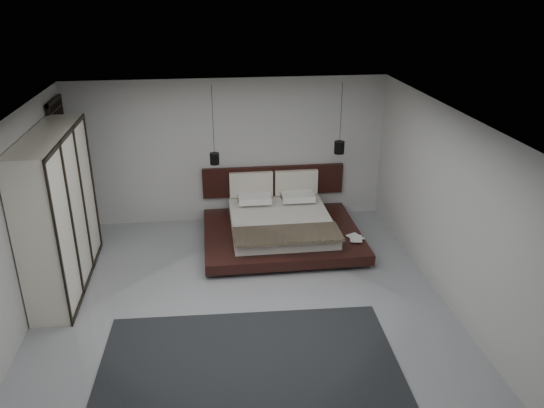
{
  "coord_description": "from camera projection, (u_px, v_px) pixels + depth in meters",
  "views": [
    {
      "loc": [
        -0.42,
        -6.79,
        4.44
      ],
      "look_at": [
        0.59,
        1.2,
        1.03
      ],
      "focal_mm": 35.0,
      "sensor_mm": 36.0,
      "label": 1
    }
  ],
  "objects": [
    {
      "name": "wall_right",
      "position": [
        444.0,
        204.0,
        7.79
      ],
      "size": [
        0.0,
        6.0,
        6.0
      ],
      "primitive_type": "plane",
      "rotation": [
        1.57,
        0.0,
        -1.57
      ],
      "color": "#ADADAB",
      "rests_on": "floor"
    },
    {
      "name": "ceiling",
      "position": [
        238.0,
        117.0,
        6.89
      ],
      "size": [
        6.0,
        6.0,
        0.0
      ],
      "primitive_type": "plane",
      "rotation": [
        3.14,
        0.0,
        0.0
      ],
      "color": "white",
      "rests_on": "wall_back"
    },
    {
      "name": "wardrobe",
      "position": [
        58.0,
        212.0,
        7.98
      ],
      "size": [
        0.58,
        2.48,
        2.43
      ],
      "color": "silver",
      "rests_on": "floor"
    },
    {
      "name": "book_upper",
      "position": [
        350.0,
        238.0,
        9.21
      ],
      "size": [
        0.27,
        0.32,
        0.02
      ],
      "primitive_type": "imported",
      "rotation": [
        0.0,
        0.0,
        -0.26
      ],
      "color": "#99724C",
      "rests_on": "book_lower"
    },
    {
      "name": "wall_front",
      "position": [
        265.0,
        352.0,
        4.7
      ],
      "size": [
        6.0,
        0.0,
        6.0
      ],
      "primitive_type": "plane",
      "rotation": [
        -1.57,
        0.0,
        0.0
      ],
      "color": "#ADADAB",
      "rests_on": "floor"
    },
    {
      "name": "pendant_left",
      "position": [
        215.0,
        158.0,
        9.52
      ],
      "size": [
        0.17,
        0.17,
        1.43
      ],
      "color": "black",
      "rests_on": "ceiling"
    },
    {
      "name": "wall_left",
      "position": [
        17.0,
        226.0,
        7.09
      ],
      "size": [
        0.0,
        6.0,
        6.0
      ],
      "primitive_type": "plane",
      "rotation": [
        1.57,
        0.0,
        1.57
      ],
      "color": "#ADADAB",
      "rests_on": "floor"
    },
    {
      "name": "wall_back",
      "position": [
        230.0,
        152.0,
        10.18
      ],
      "size": [
        6.0,
        0.0,
        6.0
      ],
      "primitive_type": "plane",
      "rotation": [
        1.57,
        0.0,
        0.0
      ],
      "color": "#ADADAB",
      "rests_on": "floor"
    },
    {
      "name": "lattice_screen",
      "position": [
        65.0,
        172.0,
        9.38
      ],
      "size": [
        0.05,
        0.9,
        2.6
      ],
      "primitive_type": "cube",
      "color": "black",
      "rests_on": "floor"
    },
    {
      "name": "pendant_right",
      "position": [
        339.0,
        147.0,
        9.73
      ],
      "size": [
        0.19,
        0.19,
        1.31
      ],
      "color": "black",
      "rests_on": "ceiling"
    },
    {
      "name": "bed",
      "position": [
        281.0,
        226.0,
        9.71
      ],
      "size": [
        2.79,
        2.4,
        1.08
      ],
      "color": "black",
      "rests_on": "floor"
    },
    {
      "name": "floor",
      "position": [
        243.0,
        299.0,
        7.99
      ],
      "size": [
        6.0,
        6.0,
        0.0
      ],
      "primitive_type": "plane",
      "color": "gray",
      "rests_on": "ground"
    },
    {
      "name": "book_lower",
      "position": [
        351.0,
        239.0,
        9.25
      ],
      "size": [
        0.31,
        0.35,
        0.03
      ],
      "primitive_type": "imported",
      "rotation": [
        0.0,
        0.0,
        0.42
      ],
      "color": "#99724C",
      "rests_on": "bed"
    },
    {
      "name": "rug",
      "position": [
        250.0,
        376.0,
        6.43
      ],
      "size": [
        3.82,
        2.8,
        0.02
      ],
      "primitive_type": "cube",
      "rotation": [
        0.0,
        0.0,
        -0.04
      ],
      "color": "black",
      "rests_on": "floor"
    }
  ]
}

